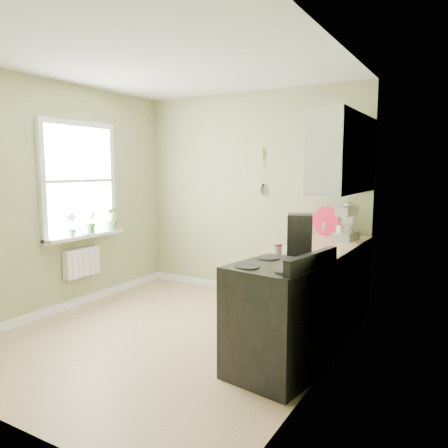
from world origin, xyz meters
The scene contains 21 objects.
floor centered at (0.00, 0.00, -0.01)m, with size 3.20×3.60×0.02m, color tan.
ceiling centered at (0.00, 0.00, 2.71)m, with size 3.20×3.60×0.02m, color white.
wall_back centered at (0.00, 1.81, 1.35)m, with size 3.20×0.02×2.70m, color #999F6D.
wall_left centered at (-1.61, 0.00, 1.35)m, with size 0.02×3.60×2.70m, color #999F6D.
wall_right centered at (1.61, 0.00, 1.35)m, with size 0.02×3.60×2.70m, color #999F6D.
base_cabinets centered at (1.30, 1.00, 0.43)m, with size 0.60×1.60×0.87m, color silver.
countertop centered at (1.29, 1.00, 0.89)m, with size 0.64×1.60×0.04m, color tan.
upper_cabinets centered at (1.43, 1.10, 1.85)m, with size 0.35×1.40×0.80m, color silver.
window centered at (-1.58, 0.30, 1.55)m, with size 0.06×1.14×1.44m.
window_sill centered at (-1.51, 0.30, 0.88)m, with size 0.18×1.14×0.04m, color white.
radiator centered at (-1.54, 0.25, 0.55)m, with size 0.12×0.50×0.35m, color white.
wall_utensils centered at (0.20, 1.78, 1.56)m, with size 0.02×0.14×0.58m.
stove centered at (1.28, -0.24, 0.47)m, with size 0.77×0.85×1.05m.
stand_mixer centered at (1.41, 1.37, 1.09)m, with size 0.25×0.37×0.42m.
kettle centered at (1.08, 1.66, 0.99)m, with size 0.17×0.10×0.17m.
coffee_maker centered at (1.26, 0.30, 1.09)m, with size 0.29×0.30×0.38m.
red_tray centered at (1.09, 1.63, 1.08)m, with size 0.34×0.34×0.02m, color #A3122D.
jar centered at (1.05, 0.30, 0.95)m, with size 0.08×0.08×0.08m.
plant_a centered at (-1.50, 0.09, 1.04)m, with size 0.15×0.10×0.28m, color #377331.
plant_b centered at (-1.50, 0.39, 1.04)m, with size 0.16×0.13×0.28m, color #377331.
plant_c centered at (-1.50, 0.74, 1.04)m, with size 0.16×0.16×0.29m, color #377331.
Camera 1 is at (2.63, -3.44, 1.70)m, focal length 35.00 mm.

